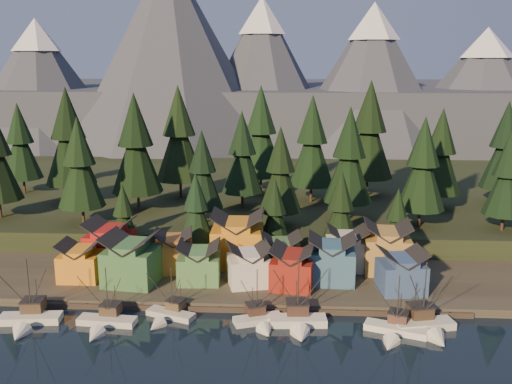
# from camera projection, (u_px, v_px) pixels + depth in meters

# --- Properties ---
(ground) EXTENTS (500.00, 500.00, 0.00)m
(ground) POSITION_uv_depth(u_px,v_px,m) (235.00, 355.00, 86.18)
(ground) COLOR black
(ground) RESTS_ON ground
(shore_strip) EXTENTS (400.00, 50.00, 1.50)m
(shore_strip) POSITION_uv_depth(u_px,v_px,m) (252.00, 260.00, 124.89)
(shore_strip) COLOR #312E24
(shore_strip) RESTS_ON ground
(hillside) EXTENTS (420.00, 100.00, 6.00)m
(hillside) POSITION_uv_depth(u_px,v_px,m) (262.00, 196.00, 172.98)
(hillside) COLOR black
(hillside) RESTS_ON ground
(dock) EXTENTS (80.00, 4.00, 1.00)m
(dock) POSITION_uv_depth(u_px,v_px,m) (243.00, 306.00, 102.10)
(dock) COLOR #3F362D
(dock) RESTS_ON ground
(mountain_ridge) EXTENTS (560.00, 190.00, 90.00)m
(mountain_ridge) POSITION_uv_depth(u_px,v_px,m) (265.00, 94.00, 288.07)
(mountain_ridge) COLOR #4A5160
(mountain_ridge) RESTS_ON ground
(boat_0) EXTENTS (10.79, 11.57, 12.41)m
(boat_0) POSITION_uv_depth(u_px,v_px,m) (27.00, 312.00, 95.36)
(boat_0) COLOR silver
(boat_0) RESTS_ON ground
(boat_1) EXTENTS (10.30, 11.07, 10.96)m
(boat_1) POSITION_uv_depth(u_px,v_px,m) (104.00, 316.00, 94.78)
(boat_1) COLOR beige
(boat_1) RESTS_ON ground
(boat_2) EXTENTS (9.20, 9.58, 9.86)m
(boat_2) POSITION_uv_depth(u_px,v_px,m) (167.00, 309.00, 97.60)
(boat_2) COLOR beige
(boat_2) RESTS_ON ground
(boat_3) EXTENTS (8.95, 9.44, 10.45)m
(boat_3) POSITION_uv_depth(u_px,v_px,m) (260.00, 314.00, 95.52)
(boat_3) COLOR silver
(boat_3) RESTS_ON ground
(boat_4) EXTENTS (9.98, 10.75, 12.81)m
(boat_4) POSITION_uv_depth(u_px,v_px,m) (299.00, 313.00, 94.53)
(boat_4) COLOR silver
(boat_4) RESTS_ON ground
(boat_5) EXTENTS (10.74, 11.11, 10.76)m
(boat_5) POSITION_uv_depth(u_px,v_px,m) (395.00, 324.00, 91.91)
(boat_5) COLOR white
(boat_5) RESTS_ON ground
(boat_6) EXTENTS (10.59, 11.22, 12.72)m
(boat_6) POSITION_uv_depth(u_px,v_px,m) (428.00, 317.00, 93.11)
(boat_6) COLOR beige
(boat_6) RESTS_ON ground
(house_front_0) EXTENTS (7.70, 7.27, 7.68)m
(house_front_0) POSITION_uv_depth(u_px,v_px,m) (81.00, 260.00, 111.03)
(house_front_0) COLOR orange
(house_front_0) RESTS_ON shore_strip
(house_front_1) EXTENTS (10.58, 10.24, 9.87)m
(house_front_1) POSITION_uv_depth(u_px,v_px,m) (131.00, 258.00, 108.77)
(house_front_1) COLOR #3B6D3B
(house_front_1) RESTS_ON shore_strip
(house_front_2) EXTENTS (8.36, 8.42, 7.75)m
(house_front_2) POSITION_uv_depth(u_px,v_px,m) (199.00, 261.00, 109.99)
(house_front_2) COLOR #4A7F44
(house_front_2) RESTS_ON shore_strip
(house_front_3) EXTENTS (9.28, 9.01, 7.87)m
(house_front_3) POSITION_uv_depth(u_px,v_px,m) (249.00, 264.00, 108.50)
(house_front_3) COLOR silver
(house_front_3) RESTS_ON shore_strip
(house_front_4) EXTENTS (8.98, 9.50, 8.02)m
(house_front_4) POSITION_uv_depth(u_px,v_px,m) (293.00, 266.00, 107.26)
(house_front_4) COLOR maroon
(house_front_4) RESTS_ON shore_strip
(house_front_5) EXTENTS (9.19, 8.43, 9.27)m
(house_front_5) POSITION_uv_depth(u_px,v_px,m) (331.00, 258.00, 109.59)
(house_front_5) COLOR #345E7B
(house_front_5) RESTS_ON shore_strip
(house_front_6) EXTENTS (9.04, 8.66, 8.10)m
(house_front_6) POSITION_uv_depth(u_px,v_px,m) (401.00, 270.00, 105.15)
(house_front_6) COLOR #344E7C
(house_front_6) RESTS_ON shore_strip
(house_back_0) EXTENTS (9.67, 9.34, 9.78)m
(house_back_0) POSITION_uv_depth(u_px,v_px,m) (110.00, 242.00, 118.21)
(house_back_0) COLOR maroon
(house_back_0) RESTS_ON shore_strip
(house_back_1) EXTENTS (8.59, 8.66, 8.35)m
(house_back_1) POSITION_uv_depth(u_px,v_px,m) (174.00, 250.00, 115.61)
(house_back_1) COLOR #A4622A
(house_back_1) RESTS_ON shore_strip
(house_back_2) EXTENTS (10.67, 9.81, 11.20)m
(house_back_2) POSITION_uv_depth(u_px,v_px,m) (237.00, 237.00, 118.88)
(house_back_2) COLOR orange
(house_back_2) RESTS_ON shore_strip
(house_back_3) EXTENTS (8.57, 7.79, 8.03)m
(house_back_3) POSITION_uv_depth(u_px,v_px,m) (281.00, 252.00, 114.63)
(house_back_3) COLOR #446D3B
(house_back_3) RESTS_ON shore_strip
(house_back_4) EXTENTS (8.33, 8.02, 8.75)m
(house_back_4) POSITION_uv_depth(u_px,v_px,m) (347.00, 247.00, 116.56)
(house_back_4) COLOR beige
(house_back_4) RESTS_ON shore_strip
(house_back_5) EXTENTS (9.47, 9.58, 10.16)m
(house_back_5) POSITION_uv_depth(u_px,v_px,m) (387.00, 246.00, 115.08)
(house_back_5) COLOR #A77F3B
(house_back_5) RESTS_ON shore_strip
(tree_hill_1) EXTENTS (13.20, 13.20, 30.75)m
(tree_hill_1) POSITION_uv_depth(u_px,v_px,m) (69.00, 140.00, 149.78)
(tree_hill_1) COLOR #332319
(tree_hill_1) RESTS_ON hillside
(tree_hill_2) EXTENTS (10.78, 10.78, 25.11)m
(tree_hill_2) POSITION_uv_depth(u_px,v_px,m) (80.00, 166.00, 130.50)
(tree_hill_2) COLOR #332319
(tree_hill_2) RESTS_ON hillside
(tree_hill_3) EXTENTS (12.80, 12.80, 29.82)m
(tree_hill_3) POSITION_uv_depth(u_px,v_px,m) (136.00, 147.00, 141.03)
(tree_hill_3) COLOR #332319
(tree_hill_3) RESTS_ON hillside
(tree_hill_4) EXTENTS (13.28, 13.28, 30.94)m
(tree_hill_4) POSITION_uv_depth(u_px,v_px,m) (179.00, 137.00, 155.04)
(tree_hill_4) COLOR #332319
(tree_hill_4) RESTS_ON hillside
(tree_hill_5) EXTENTS (9.43, 9.43, 21.98)m
(tree_hill_5) POSITION_uv_depth(u_px,v_px,m) (202.00, 173.00, 131.32)
(tree_hill_5) COLOR #332319
(tree_hill_5) RESTS_ON hillside
(tree_hill_6) EXTENTS (10.78, 10.78, 25.11)m
(tree_hill_6) POSITION_uv_depth(u_px,v_px,m) (242.00, 155.00, 145.07)
(tree_hill_6) COLOR #332319
(tree_hill_6) RESTS_ON hillside
(tree_hill_7) EXTENTS (9.97, 9.97, 23.22)m
(tree_hill_7) POSITION_uv_depth(u_px,v_px,m) (280.00, 173.00, 128.24)
(tree_hill_7) COLOR #332319
(tree_hill_7) RESTS_ON hillside
(tree_hill_8) EXTENTS (12.31, 12.31, 28.68)m
(tree_hill_8) POSITION_uv_depth(u_px,v_px,m) (312.00, 144.00, 150.45)
(tree_hill_8) COLOR #332319
(tree_hill_8) RESTS_ON hillside
(tree_hill_9) EXTENTS (11.65, 11.65, 27.13)m
(tree_hill_9) POSITION_uv_depth(u_px,v_px,m) (349.00, 159.00, 133.69)
(tree_hill_9) COLOR #332319
(tree_hill_9) RESTS_ON hillside
(tree_hill_10) EXTENTS (13.85, 13.85, 32.27)m
(tree_hill_10) POSITION_uv_depth(u_px,v_px,m) (369.00, 133.00, 156.91)
(tree_hill_10) COLOR #332319
(tree_hill_10) RESTS_ON hillside
(tree_hill_11) EXTENTS (10.90, 10.90, 25.38)m
(tree_hill_11) POSITION_uv_depth(u_px,v_px,m) (423.00, 167.00, 128.18)
(tree_hill_11) COLOR #332319
(tree_hill_11) RESTS_ON hillside
(tree_hill_12) EXTENTS (11.12, 11.12, 25.90)m
(tree_hill_12) POSITION_uv_depth(u_px,v_px,m) (440.00, 155.00, 143.23)
(tree_hill_12) COLOR #332319
(tree_hill_12) RESTS_ON hillside
(tree_hill_13) EXTENTS (9.58, 9.58, 22.32)m
(tree_hill_13) POSITION_uv_depth(u_px,v_px,m) (507.00, 177.00, 125.64)
(tree_hill_13) COLOR #332319
(tree_hill_13) RESTS_ON hillside
(tree_hill_14) EXTENTS (11.73, 11.73, 27.33)m
(tree_hill_14) POSITION_uv_depth(u_px,v_px,m) (505.00, 149.00, 147.91)
(tree_hill_14) COLOR #332319
(tree_hill_14) RESTS_ON hillside
(tree_hill_15) EXTENTS (13.18, 13.18, 30.71)m
(tree_hill_15) POSITION_uv_depth(u_px,v_px,m) (261.00, 135.00, 160.68)
(tree_hill_15) COLOR #332319
(tree_hill_15) RESTS_ON hillside
(tree_hill_16) EXTENTS (11.09, 11.09, 25.85)m
(tree_hill_16) POSITION_uv_depth(u_px,v_px,m) (20.00, 144.00, 161.09)
(tree_hill_16) COLOR #332319
(tree_hill_16) RESTS_ON hillside
(tree_shore_0) EXTENTS (6.85, 6.85, 15.96)m
(tree_shore_0) POSITION_uv_depth(u_px,v_px,m) (124.00, 216.00, 124.25)
(tree_shore_0) COLOR #332319
(tree_shore_0) RESTS_ON shore_strip
(tree_shore_1) EXTENTS (8.01, 8.01, 18.67)m
(tree_shore_1) POSITION_uv_depth(u_px,v_px,m) (196.00, 211.00, 123.04)
(tree_shore_1) COLOR #332319
(tree_shore_1) RESTS_ON shore_strip
(tree_shore_2) EXTENTS (7.55, 7.55, 17.60)m
(tree_shore_2) POSITION_uv_depth(u_px,v_px,m) (275.00, 214.00, 122.25)
(tree_shore_2) COLOR #332319
(tree_shore_2) RESTS_ON shore_strip
(tree_shore_3) EXTENTS (8.41, 8.41, 19.59)m
(tree_shore_3) POSITION_uv_depth(u_px,v_px,m) (341.00, 210.00, 121.24)
(tree_shore_3) COLOR #332319
(tree_shore_3) RESTS_ON shore_strip
(tree_shore_4) EXTENTS (6.79, 6.79, 15.82)m
(tree_shore_4) POSITION_uv_depth(u_px,v_px,m) (397.00, 221.00, 121.06)
(tree_shore_4) COLOR #332319
(tree_shore_4) RESTS_ON shore_strip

